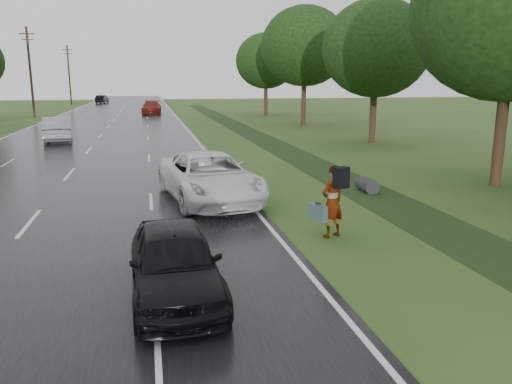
{
  "coord_description": "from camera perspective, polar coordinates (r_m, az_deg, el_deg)",
  "views": [
    {
      "loc": [
        3.51,
        -7.08,
        4.1
      ],
      "look_at": [
        6.16,
        5.15,
        1.3
      ],
      "focal_mm": 35.0,
      "sensor_mm": 36.0,
      "label": 1
    }
  ],
  "objects": [
    {
      "name": "tree_east_d",
      "position": [
        47.39,
        5.59,
        16.24
      ],
      "size": [
        8.0,
        8.0,
        10.76
      ],
      "color": "#382017",
      "rests_on": "ground"
    },
    {
      "name": "tree_east_c",
      "position": [
        34.44,
        13.58,
        15.66
      ],
      "size": [
        7.0,
        7.0,
        9.29
      ],
      "color": "#382017",
      "rests_on": "ground"
    },
    {
      "name": "silver_sedan",
      "position": [
        36.81,
        -21.71,
        6.69
      ],
      "size": [
        2.4,
        5.21,
        1.66
      ],
      "primitive_type": "imported",
      "rotation": [
        0.0,
        0.0,
        3.27
      ],
      "color": "#96989E",
      "rests_on": "road"
    },
    {
      "name": "edge_stripe_west",
      "position": [
        53.23,
        -23.48,
        7.21
      ],
      "size": [
        0.12,
        180.0,
        0.01
      ],
      "primitive_type": "cube",
      "color": "silver",
      "rests_on": "road"
    },
    {
      "name": "utility_pole_distant",
      "position": [
        92.96,
        -20.58,
        12.5
      ],
      "size": [
        1.6,
        0.26,
        10.0
      ],
      "color": "#382017",
      "rests_on": "ground"
    },
    {
      "name": "tree_east_f",
      "position": [
        60.75,
        1.15,
        14.74
      ],
      "size": [
        7.2,
        7.2,
        9.62
      ],
      "color": "#382017",
      "rests_on": "ground"
    },
    {
      "name": "dark_sedan",
      "position": [
        9.69,
        -9.27,
        -7.84
      ],
      "size": [
        1.79,
        4.17,
        1.4
      ],
      "primitive_type": "imported",
      "rotation": [
        0.0,
        0.0,
        0.03
      ],
      "color": "black",
      "rests_on": "road"
    },
    {
      "name": "edge_stripe_east",
      "position": [
        52.34,
        -8.71,
        8.02
      ],
      "size": [
        0.12,
        180.0,
        0.01
      ],
      "primitive_type": "cube",
      "color": "silver",
      "rests_on": "road"
    },
    {
      "name": "far_car_red",
      "position": [
        64.46,
        -11.85,
        9.46
      ],
      "size": [
        2.6,
        5.75,
        1.63
      ],
      "primitive_type": "imported",
      "rotation": [
        0.0,
        0.0,
        -0.06
      ],
      "color": "maroon",
      "rests_on": "road"
    },
    {
      "name": "pedestrian",
      "position": [
        13.31,
        8.71,
        -0.99
      ],
      "size": [
        1.04,
        0.81,
        1.95
      ],
      "rotation": [
        0.0,
        0.0,
        3.57
      ],
      "color": "#A5998C",
      "rests_on": "ground"
    },
    {
      "name": "center_line",
      "position": [
        52.35,
        -16.17,
        7.67
      ],
      "size": [
        0.12,
        180.0,
        0.01
      ],
      "primitive_type": "cube",
      "color": "silver",
      "rests_on": "road"
    },
    {
      "name": "white_pickup",
      "position": [
        17.23,
        -5.36,
        1.71
      ],
      "size": [
        3.55,
        6.21,
        1.63
      ],
      "primitive_type": "imported",
      "rotation": [
        0.0,
        0.0,
        0.15
      ],
      "color": "white",
      "rests_on": "road"
    },
    {
      "name": "utility_pole_far",
      "position": [
        63.38,
        -24.39,
        12.51
      ],
      "size": [
        1.6,
        0.26,
        10.0
      ],
      "color": "#382017",
      "rests_on": "ground"
    },
    {
      "name": "road",
      "position": [
        52.36,
        -16.16,
        7.64
      ],
      "size": [
        14.0,
        180.0,
        0.04
      ],
      "primitive_type": "cube",
      "color": "black",
      "rests_on": "ground"
    },
    {
      "name": "drainage_ditch",
      "position": [
        27.3,
        4.96,
        4.0
      ],
      "size": [
        2.2,
        120.0,
        0.56
      ],
      "color": "black",
      "rests_on": "ground"
    },
    {
      "name": "far_car_dark",
      "position": [
        97.89,
        -17.18,
        10.11
      ],
      "size": [
        2.22,
        4.62,
        1.46
      ],
      "primitive_type": "imported",
      "rotation": [
        0.0,
        0.0,
        2.98
      ],
      "color": "black",
      "rests_on": "road"
    }
  ]
}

